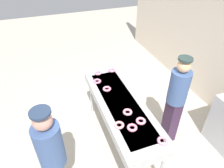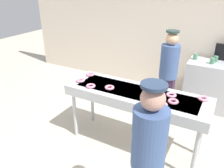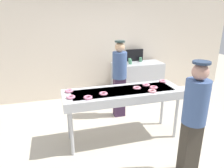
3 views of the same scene
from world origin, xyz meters
name	(u,v)px [view 2 (image 2 of 3)]	position (x,y,z in m)	size (l,w,h in m)	color
ground_plane	(133,144)	(0.00, 0.00, 0.00)	(16.00, 16.00, 0.00)	beige
back_wall	(179,29)	(0.00, 2.27, 1.43)	(8.00, 0.12, 2.85)	beige
fryer_conveyor	(136,97)	(0.00, 0.00, 0.86)	(2.09, 0.67, 0.94)	#B7BABF
strawberry_donut_0	(203,99)	(0.88, 0.21, 0.96)	(0.14, 0.14, 0.04)	pink
strawberry_donut_1	(109,88)	(-0.38, -0.10, 0.96)	(0.14, 0.14, 0.04)	pink
strawberry_donut_2	(173,101)	(0.55, -0.06, 0.96)	(0.14, 0.14, 0.04)	pink
strawberry_donut_3	(90,74)	(-0.91, 0.18, 0.96)	(0.14, 0.14, 0.04)	pink
strawberry_donut_4	(80,80)	(-0.91, -0.10, 0.96)	(0.14, 0.14, 0.04)	pink
strawberry_donut_5	(171,95)	(0.48, 0.10, 0.96)	(0.14, 0.14, 0.04)	pink
strawberry_donut_6	(153,94)	(0.25, 0.00, 0.96)	(0.14, 0.14, 0.04)	pink
strawberry_donut_7	(91,86)	(-0.65, -0.19, 0.96)	(0.14, 0.14, 0.04)	pink
strawberry_donut_8	(162,105)	(0.45, -0.21, 0.96)	(0.14, 0.14, 0.04)	pink
worker_baker	(168,75)	(0.22, 0.87, 0.93)	(0.31, 0.31, 1.68)	#39233F
customer_waiting	(148,156)	(0.60, -1.13, 0.93)	(0.31, 0.31, 1.66)	#342E27
prep_counter	(220,88)	(1.04, 1.82, 0.47)	(1.33, 0.60, 0.95)	#B7BABF
paper_cup_0	(216,59)	(0.84, 1.92, 1.00)	(0.08, 0.08, 0.11)	#4C8C66
paper_cup_1	(212,61)	(0.80, 1.76, 1.00)	(0.08, 0.08, 0.11)	#4C8C66
paper_cup_2	(195,57)	(0.47, 1.87, 1.00)	(0.08, 0.08, 0.11)	#4C8C66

